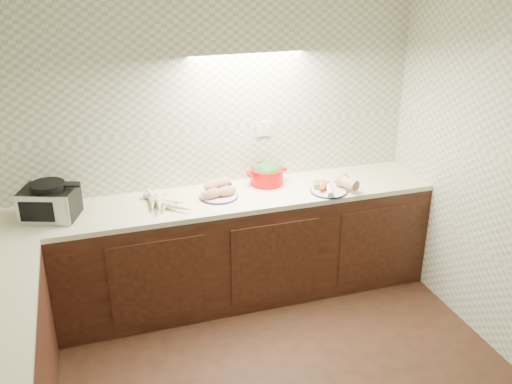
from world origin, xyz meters
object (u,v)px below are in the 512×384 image
object	(u,v)px
veg_plate	(334,184)
toaster_oven	(49,202)
parsnip_pile	(161,203)
dutch_oven	(267,173)
sweet_potato_plate	(218,191)
onion_bowl	(223,186)

from	to	relation	value
veg_plate	toaster_oven	bearing A→B (deg)	175.67
parsnip_pile	dutch_oven	xyz separation A→B (m)	(0.89, 0.19, 0.06)
toaster_oven	dutch_oven	bearing A→B (deg)	23.94
dutch_oven	toaster_oven	bearing A→B (deg)	177.46
parsnip_pile	sweet_potato_plate	size ratio (longest dim) A/B	1.56
sweet_potato_plate	dutch_oven	bearing A→B (deg)	16.72
toaster_oven	onion_bowl	world-z (taller)	toaster_oven
parsnip_pile	veg_plate	distance (m)	1.36
sweet_potato_plate	toaster_oven	bearing A→B (deg)	179.53
dutch_oven	veg_plate	bearing A→B (deg)	-38.06
onion_bowl	parsnip_pile	bearing A→B (deg)	-161.81
toaster_oven	veg_plate	xyz separation A→B (m)	(2.13, -0.16, -0.07)
parsnip_pile	dutch_oven	bearing A→B (deg)	12.11
onion_bowl	sweet_potato_plate	bearing A→B (deg)	-121.17
toaster_oven	onion_bowl	bearing A→B (deg)	24.19
toaster_oven	sweet_potato_plate	world-z (taller)	toaster_oven
parsnip_pile	sweet_potato_plate	bearing A→B (deg)	7.37
sweet_potato_plate	veg_plate	bearing A→B (deg)	-9.43
veg_plate	onion_bowl	bearing A→B (deg)	162.74
parsnip_pile	dutch_oven	distance (m)	0.91
toaster_oven	parsnip_pile	bearing A→B (deg)	14.72
sweet_potato_plate	veg_plate	world-z (taller)	same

